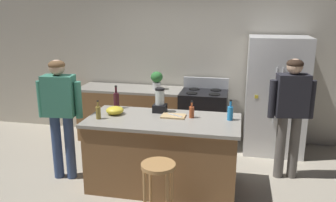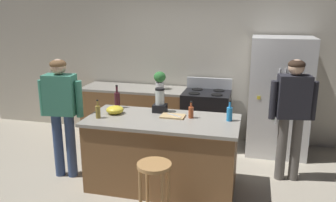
% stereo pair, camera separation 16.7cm
% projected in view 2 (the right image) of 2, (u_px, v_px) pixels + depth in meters
% --- Properties ---
extents(ground_plane, '(14.00, 14.00, 0.00)m').
position_uv_depth(ground_plane, '(162.00, 186.00, 4.51)').
color(ground_plane, '#B2A893').
extents(back_wall, '(8.00, 0.10, 2.70)m').
position_uv_depth(back_wall, '(191.00, 61.00, 5.98)').
color(back_wall, beige).
rests_on(back_wall, ground_plane).
extents(kitchen_island, '(1.89, 0.88, 0.92)m').
position_uv_depth(kitchen_island, '(162.00, 153.00, 4.39)').
color(kitchen_island, brown).
rests_on(kitchen_island, ground_plane).
extents(back_counter_run, '(2.00, 0.64, 0.92)m').
position_uv_depth(back_counter_run, '(141.00, 114.00, 6.02)').
color(back_counter_run, brown).
rests_on(back_counter_run, ground_plane).
extents(refrigerator, '(0.90, 0.73, 1.83)m').
position_uv_depth(refrigerator, '(279.00, 97.00, 5.33)').
color(refrigerator, silver).
rests_on(refrigerator, ground_plane).
extents(stove_range, '(0.76, 0.65, 1.10)m').
position_uv_depth(stove_range, '(206.00, 118.00, 5.73)').
color(stove_range, black).
rests_on(stove_range, ground_plane).
extents(person_by_island_left, '(0.60, 0.26, 1.61)m').
position_uv_depth(person_by_island_left, '(61.00, 107.00, 4.54)').
color(person_by_island_left, '#384C7A').
rests_on(person_by_island_left, ground_plane).
extents(person_by_sink_right, '(0.60, 0.28, 1.63)m').
position_uv_depth(person_by_sink_right, '(292.00, 109.00, 4.44)').
color(person_by_sink_right, '#66605B').
rests_on(person_by_sink_right, ground_plane).
extents(bar_stool, '(0.36, 0.36, 0.69)m').
position_uv_depth(bar_stool, '(154.00, 177.00, 3.60)').
color(bar_stool, '#B7844C').
rests_on(bar_stool, ground_plane).
extents(potted_plant, '(0.20, 0.20, 0.30)m').
position_uv_depth(potted_plant, '(160.00, 79.00, 5.78)').
color(potted_plant, silver).
rests_on(potted_plant, back_counter_run).
extents(blender_appliance, '(0.17, 0.17, 0.32)m').
position_uv_depth(blender_appliance, '(160.00, 102.00, 4.52)').
color(blender_appliance, black).
rests_on(blender_appliance, kitchen_island).
extents(bottle_soda, '(0.07, 0.07, 0.26)m').
position_uv_depth(bottle_soda, '(230.00, 113.00, 4.17)').
color(bottle_soda, '#268CD8').
rests_on(bottle_soda, kitchen_island).
extents(bottle_wine, '(0.08, 0.08, 0.32)m').
position_uv_depth(bottle_wine, '(117.00, 99.00, 4.72)').
color(bottle_wine, '#471923').
rests_on(bottle_wine, kitchen_island).
extents(bottle_vinegar, '(0.06, 0.06, 0.24)m').
position_uv_depth(bottle_vinegar, '(98.00, 111.00, 4.28)').
color(bottle_vinegar, olive).
rests_on(bottle_vinegar, kitchen_island).
extents(bottle_cooking_sauce, '(0.06, 0.06, 0.22)m').
position_uv_depth(bottle_cooking_sauce, '(191.00, 112.00, 4.28)').
color(bottle_cooking_sauce, '#B24C26').
rests_on(bottle_cooking_sauce, kitchen_island).
extents(mixing_bowl, '(0.23, 0.23, 0.10)m').
position_uv_depth(mixing_bowl, '(115.00, 110.00, 4.47)').
color(mixing_bowl, yellow).
rests_on(mixing_bowl, kitchen_island).
extents(cutting_board, '(0.30, 0.20, 0.02)m').
position_uv_depth(cutting_board, '(173.00, 116.00, 4.34)').
color(cutting_board, tan).
rests_on(cutting_board, kitchen_island).
extents(chef_knife, '(0.21, 0.14, 0.01)m').
position_uv_depth(chef_knife, '(174.00, 115.00, 4.33)').
color(chef_knife, '#B7BABF').
rests_on(chef_knife, cutting_board).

